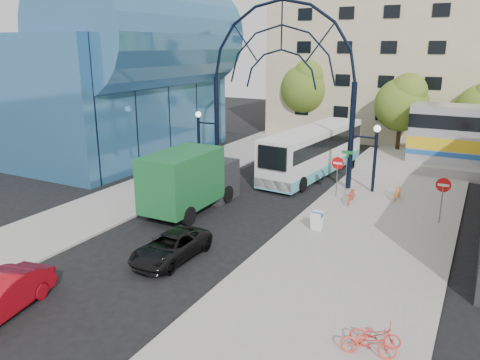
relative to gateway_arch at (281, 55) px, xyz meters
The scene contains 19 objects.
ground 16.41m from the gateway_arch, 90.00° to the right, with size 120.00×120.00×0.00m, color black.
sidewalk_east 15.37m from the gateway_arch, 51.34° to the right, with size 8.00×56.00×0.12m, color gray.
plaza_west 13.36m from the gateway_arch, 129.09° to the right, with size 5.00×50.00×0.12m, color gray.
gateway_arch is the anchor object (origin of this frame).
stop_sign 8.37m from the gateway_arch, 22.63° to the right, with size 0.80×0.07×2.50m.
do_not_enter_sign 13.43m from the gateway_arch, 19.99° to the right, with size 0.76×0.07×2.48m.
street_name_sign 8.38m from the gateway_arch, 15.07° to the right, with size 0.70×0.70×2.80m.
sandwich_board 12.52m from the gateway_arch, 55.09° to the right, with size 0.55×0.61×0.99m.
transit_hall 15.45m from the gateway_arch, behind, with size 16.50×18.00×14.50m.
apartment_block 21.12m from the gateway_arch, 84.55° to the left, with size 20.00×12.10×14.00m.
tree_north_a 13.98m from the gateway_arch, 62.83° to the left, with size 4.48×4.48×7.00m.
tree_north_b 16.72m from the gateway_arch, 103.68° to the left, with size 5.12×5.12×8.00m.
city_bus 7.49m from the gateway_arch, 59.41° to the left, with size 3.88×12.49×3.38m.
green_truck 10.68m from the gateway_arch, 103.72° to the right, with size 2.82×7.11×3.57m.
black_suv 16.14m from the gateway_arch, 86.32° to the right, with size 1.96×4.25×1.18m, color black.
bike_near_a 10.34m from the gateway_arch, 25.42° to the right, with size 0.65×1.86×0.98m, color #CC4328.
bike_near_b 11.53m from the gateway_arch, ahead, with size 0.46×1.62×0.98m, color orange.
bike_far_a 21.30m from the gateway_arch, 58.66° to the right, with size 0.58×1.68×0.88m, color #EE402F.
bike_far_c 20.88m from the gateway_arch, 57.56° to the right, with size 0.55×1.57×0.83m, color red.
Camera 1 is at (12.55, -15.40, 9.19)m, focal length 35.00 mm.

